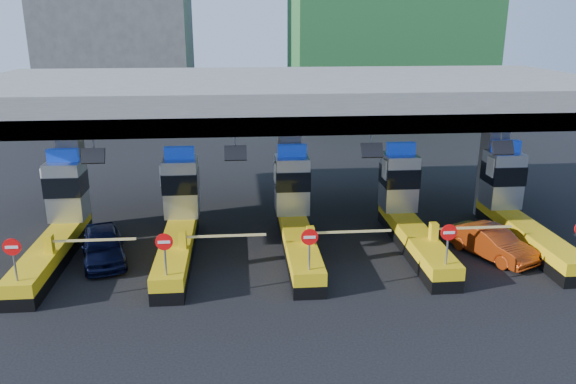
{
  "coord_description": "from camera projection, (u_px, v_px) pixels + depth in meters",
  "views": [
    {
      "loc": [
        -2.38,
        -22.7,
        9.46
      ],
      "look_at": [
        -0.34,
        0.0,
        2.49
      ],
      "focal_mm": 35.0,
      "sensor_mm": 36.0,
      "label": 1
    }
  ],
  "objects": [
    {
      "name": "van",
      "position": [
        103.0,
        245.0,
        22.88
      ],
      "size": [
        2.66,
        4.35,
        1.38
      ],
      "primitive_type": "imported",
      "rotation": [
        0.0,
        0.0,
        0.27
      ],
      "color": "black",
      "rests_on": "ground"
    },
    {
      "name": "ground",
      "position": [
        296.0,
        246.0,
        24.59
      ],
      "size": [
        120.0,
        120.0,
        0.0
      ],
      "primitive_type": "plane",
      "color": "black",
      "rests_on": "ground"
    },
    {
      "name": "bg_building_concrete",
      "position": [
        117.0,
        26.0,
        55.05
      ],
      "size": [
        14.0,
        10.0,
        18.0
      ],
      "primitive_type": "cube",
      "color": "#4C4C49",
      "rests_on": "ground"
    },
    {
      "name": "red_car",
      "position": [
        491.0,
        243.0,
        23.29
      ],
      "size": [
        2.86,
        4.1,
        1.28
      ],
      "primitive_type": "imported",
      "rotation": [
        0.0,
        0.0,
        0.43
      ],
      "color": "#912E0B",
      "rests_on": "ground"
    },
    {
      "name": "toll_lane_far_right",
      "position": [
        515.0,
        207.0,
        25.3
      ],
      "size": [
        4.43,
        8.0,
        4.16
      ],
      "color": "black",
      "rests_on": "ground"
    },
    {
      "name": "toll_lane_right",
      "position": [
        407.0,
        211.0,
        24.87
      ],
      "size": [
        4.43,
        8.0,
        4.16
      ],
      "color": "black",
      "rests_on": "ground"
    },
    {
      "name": "toll_lane_left",
      "position": [
        179.0,
        217.0,
        24.02
      ],
      "size": [
        4.43,
        8.0,
        4.16
      ],
      "color": "black",
      "rests_on": "ground"
    },
    {
      "name": "toll_lane_far_left",
      "position": [
        59.0,
        221.0,
        23.59
      ],
      "size": [
        4.43,
        8.0,
        4.16
      ],
      "color": "black",
      "rests_on": "ground"
    },
    {
      "name": "toll_canopy",
      "position": [
        290.0,
        97.0,
        25.53
      ],
      "size": [
        28.0,
        12.09,
        7.0
      ],
      "color": "slate",
      "rests_on": "ground"
    },
    {
      "name": "toll_lane_center",
      "position": [
        295.0,
        214.0,
        24.45
      ],
      "size": [
        4.43,
        8.0,
        4.16
      ],
      "color": "black",
      "rests_on": "ground"
    }
  ]
}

